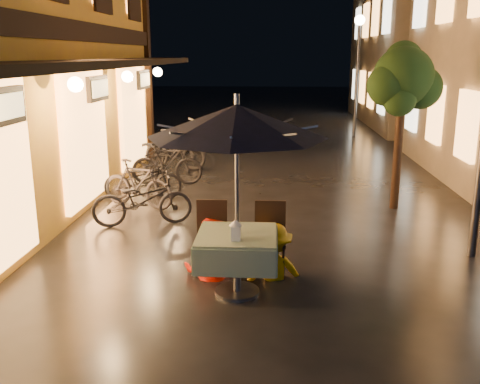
# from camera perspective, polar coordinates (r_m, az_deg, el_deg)

# --- Properties ---
(ground) EXTENTS (90.00, 90.00, 0.00)m
(ground) POSITION_cam_1_polar(r_m,az_deg,el_deg) (6.34, 2.99, -12.71)
(ground) COLOR black
(ground) RESTS_ON ground
(east_building_far) EXTENTS (7.30, 10.30, 7.30)m
(east_building_far) POSITION_cam_1_polar(r_m,az_deg,el_deg) (24.81, 21.81, 15.24)
(east_building_far) COLOR tan
(east_building_far) RESTS_ON ground
(street_tree) EXTENTS (1.43, 1.20, 3.15)m
(street_tree) POSITION_cam_1_polar(r_m,az_deg,el_deg) (10.44, 17.07, 11.24)
(street_tree) COLOR black
(street_tree) RESTS_ON ground
(streetlamp_far) EXTENTS (0.36, 0.36, 4.23)m
(streetlamp_far) POSITION_cam_1_polar(r_m,az_deg,el_deg) (19.87, 12.49, 14.20)
(streetlamp_far) COLOR #59595E
(streetlamp_far) RESTS_ON ground
(cafe_table) EXTENTS (0.99, 0.99, 0.78)m
(cafe_table) POSITION_cam_1_polar(r_m,az_deg,el_deg) (6.58, -0.32, -6.06)
(cafe_table) COLOR #59595E
(cafe_table) RESTS_ON ground
(patio_umbrella) EXTENTS (2.13, 2.13, 2.46)m
(patio_umbrella) POSITION_cam_1_polar(r_m,az_deg,el_deg) (6.21, -0.34, 7.55)
(patio_umbrella) COLOR #59595E
(patio_umbrella) RESTS_ON ground
(cafe_chair_left) EXTENTS (0.42, 0.42, 0.97)m
(cafe_chair_left) POSITION_cam_1_polar(r_m,az_deg,el_deg) (7.32, -3.07, -4.33)
(cafe_chair_left) COLOR black
(cafe_chair_left) RESTS_ON ground
(cafe_chair_right) EXTENTS (0.42, 0.42, 0.97)m
(cafe_chair_right) POSITION_cam_1_polar(r_m,az_deg,el_deg) (7.28, 3.22, -4.45)
(cafe_chair_right) COLOR black
(cafe_chair_right) RESTS_ON ground
(table_lantern) EXTENTS (0.16, 0.16, 0.25)m
(table_lantern) POSITION_cam_1_polar(r_m,az_deg,el_deg) (6.26, -0.46, -3.96)
(table_lantern) COLOR white
(table_lantern) RESTS_ON cafe_table
(person_orange) EXTENTS (0.82, 0.68, 1.54)m
(person_orange) POSITION_cam_1_polar(r_m,az_deg,el_deg) (7.10, -3.27, -2.96)
(person_orange) COLOR red
(person_orange) RESTS_ON ground
(person_yellow) EXTENTS (1.04, 0.78, 1.43)m
(person_yellow) POSITION_cam_1_polar(r_m,az_deg,el_deg) (7.04, 3.57, -3.59)
(person_yellow) COLOR #E29F00
(person_yellow) RESTS_ON ground
(bicycle_0) EXTENTS (1.81, 1.05, 0.90)m
(bicycle_0) POSITION_cam_1_polar(r_m,az_deg,el_deg) (9.39, -10.40, -0.86)
(bicycle_0) COLOR black
(bicycle_0) RESTS_ON ground
(bicycle_1) EXTENTS (1.62, 1.00, 0.94)m
(bicycle_1) POSITION_cam_1_polar(r_m,az_deg,el_deg) (10.50, -10.84, 0.86)
(bicycle_1) COLOR black
(bicycle_1) RESTS_ON ground
(bicycle_2) EXTENTS (1.65, 0.81, 0.83)m
(bicycle_2) POSITION_cam_1_polar(r_m,az_deg,el_deg) (11.11, -10.32, 1.32)
(bicycle_2) COLOR black
(bicycle_2) RESTS_ON ground
(bicycle_3) EXTENTS (1.63, 0.50, 0.97)m
(bicycle_3) POSITION_cam_1_polar(r_m,az_deg,el_deg) (12.28, -7.80, 3.02)
(bicycle_3) COLOR black
(bicycle_3) RESTS_ON ground
(bicycle_4) EXTENTS (1.96, 0.85, 1.00)m
(bicycle_4) POSITION_cam_1_polar(r_m,az_deg,el_deg) (14.10, -7.42, 4.57)
(bicycle_4) COLOR black
(bicycle_4) RESTS_ON ground
(bicycle_5) EXTENTS (1.78, 0.93, 1.03)m
(bicycle_5) POSITION_cam_1_polar(r_m,az_deg,el_deg) (13.94, -6.97, 4.52)
(bicycle_5) COLOR black
(bicycle_5) RESTS_ON ground
(bicycle_6) EXTENTS (1.98, 1.37, 0.99)m
(bicycle_6) POSITION_cam_1_polar(r_m,az_deg,el_deg) (15.99, -5.96, 5.75)
(bicycle_6) COLOR black
(bicycle_6) RESTS_ON ground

